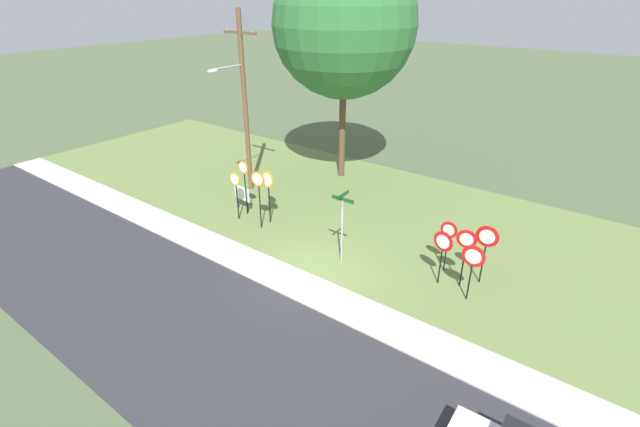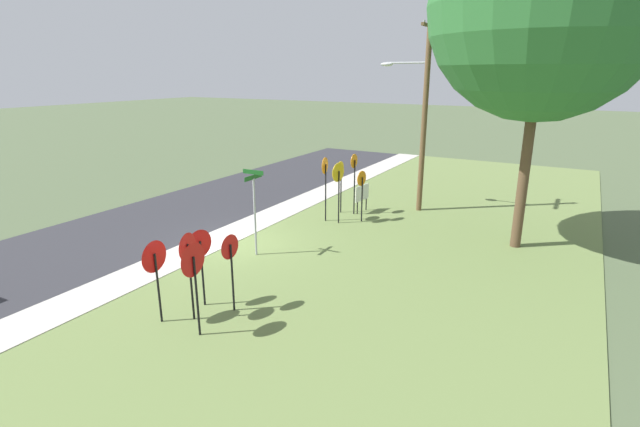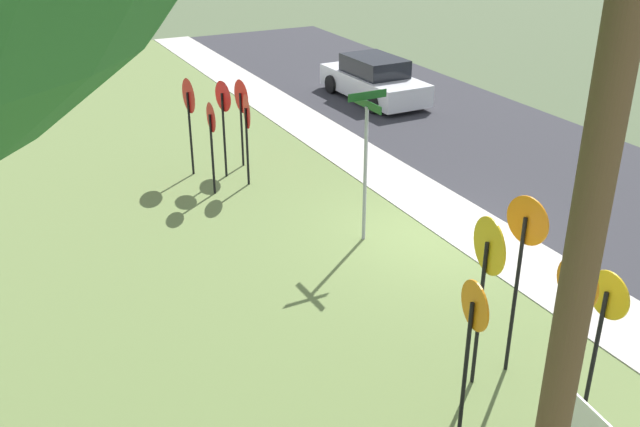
% 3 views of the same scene
% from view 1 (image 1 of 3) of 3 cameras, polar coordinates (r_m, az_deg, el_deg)
% --- Properties ---
extents(ground_plane, '(160.00, 160.00, 0.00)m').
position_cam_1_polar(ground_plane, '(17.70, -1.47, -7.58)').
color(ground_plane, '#4C5B3D').
extents(road_asphalt, '(44.00, 6.40, 0.01)m').
position_cam_1_polar(road_asphalt, '(15.04, -13.28, -15.59)').
color(road_asphalt, '#2D2D33').
rests_on(road_asphalt, ground_plane).
extents(sidewalk_strip, '(44.00, 1.60, 0.06)m').
position_cam_1_polar(sidewalk_strip, '(17.18, -3.14, -8.69)').
color(sidewalk_strip, '#BCB7AD').
rests_on(sidewalk_strip, ground_plane).
extents(grass_median, '(44.00, 12.00, 0.04)m').
position_cam_1_polar(grass_median, '(22.05, 8.21, -0.46)').
color(grass_median, olive).
rests_on(grass_median, ground_plane).
extents(stop_sign_near_left, '(0.69, 0.13, 2.74)m').
position_cam_1_polar(stop_sign_near_left, '(20.18, -7.71, 3.23)').
color(stop_sign_near_left, black).
rests_on(stop_sign_near_left, grass_median).
extents(stop_sign_near_right, '(0.62, 0.10, 2.71)m').
position_cam_1_polar(stop_sign_near_right, '(21.61, -9.47, 4.55)').
color(stop_sign_near_right, black).
rests_on(stop_sign_near_right, grass_median).
extents(stop_sign_far_left, '(0.63, 0.13, 2.18)m').
position_cam_1_polar(stop_sign_far_left, '(21.70, -6.52, 3.79)').
color(stop_sign_far_left, black).
rests_on(stop_sign_far_left, grass_median).
extents(stop_sign_far_center, '(0.61, 0.09, 2.34)m').
position_cam_1_polar(stop_sign_far_center, '(21.27, -10.51, 3.34)').
color(stop_sign_far_center, black).
rests_on(stop_sign_far_center, grass_median).
extents(stop_sign_far_right, '(0.78, 0.15, 2.56)m').
position_cam_1_polar(stop_sign_far_right, '(20.63, -6.54, 3.51)').
color(stop_sign_far_right, black).
rests_on(stop_sign_far_right, grass_median).
extents(yield_sign_near_left, '(0.81, 0.11, 2.18)m').
position_cam_1_polar(yield_sign_near_left, '(16.25, 18.57, -5.61)').
color(yield_sign_near_left, black).
rests_on(yield_sign_near_left, grass_median).
extents(yield_sign_near_right, '(0.67, 0.10, 2.13)m').
position_cam_1_polar(yield_sign_near_right, '(17.66, 15.75, -2.64)').
color(yield_sign_near_right, black).
rests_on(yield_sign_near_right, grass_median).
extents(yield_sign_far_left, '(0.78, 0.15, 2.16)m').
position_cam_1_polar(yield_sign_far_left, '(16.85, 15.08, -3.93)').
color(yield_sign_far_left, black).
rests_on(yield_sign_far_left, grass_median).
extents(yield_sign_far_right, '(0.71, 0.16, 2.34)m').
position_cam_1_polar(yield_sign_far_right, '(16.84, 17.78, -3.79)').
color(yield_sign_far_right, black).
rests_on(yield_sign_far_right, grass_median).
extents(yield_sign_center, '(0.82, 0.11, 2.36)m').
position_cam_1_polar(yield_sign_center, '(17.28, 20.11, -3.29)').
color(yield_sign_center, black).
rests_on(yield_sign_center, grass_median).
extents(street_name_post, '(0.96, 0.82, 3.01)m').
position_cam_1_polar(street_name_post, '(17.46, 2.79, -1.13)').
color(street_name_post, '#9EA0A8').
rests_on(street_name_post, grass_median).
extents(utility_pole, '(2.10, 2.27, 9.04)m').
position_cam_1_polar(utility_pole, '(23.66, -9.67, 13.92)').
color(utility_pole, brown).
rests_on(utility_pole, grass_median).
extents(notice_board, '(1.10, 0.16, 1.25)m').
position_cam_1_polar(notice_board, '(22.48, -9.74, 2.37)').
color(notice_board, black).
rests_on(notice_board, grass_median).
extents(oak_tree_left, '(7.40, 7.40, 11.87)m').
position_cam_1_polar(oak_tree_left, '(24.96, 3.09, 22.53)').
color(oak_tree_left, brown).
rests_on(oak_tree_left, grass_median).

